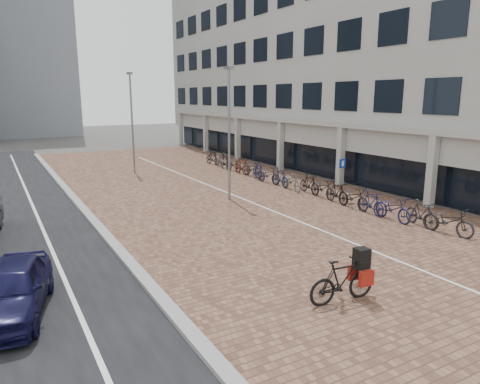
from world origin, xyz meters
name	(u,v)px	position (x,y,z in m)	size (l,w,h in m)	color
ground	(343,275)	(0.00, 0.00, 0.00)	(140.00, 140.00, 0.00)	#474442
plaza_brick	(218,191)	(2.00, 12.00, 0.01)	(14.50, 42.00, 0.04)	brown
curb	(80,205)	(-5.10, 12.00, 0.07)	(0.35, 42.00, 0.14)	gray
lane_line	(35,212)	(-7.00, 12.00, 0.02)	(0.12, 44.00, 0.00)	white
parking_line	(221,190)	(2.20, 12.00, 0.04)	(0.10, 30.00, 0.00)	white
office_building	(332,45)	(12.97, 16.00, 8.44)	(8.40, 40.00, 15.00)	#A8A8A2
car_navy	(10,289)	(-8.36, 2.01, 0.65)	(1.53, 3.79, 1.29)	black
hero_bike	(342,280)	(-1.21, -1.27, 0.59)	(1.93, 0.71, 1.33)	black
parking_sign	(342,174)	(6.27, 7.08, 1.34)	(0.43, 0.12, 2.05)	slate
lamp_near	(229,136)	(1.60, 9.91, 3.15)	(0.12, 0.12, 6.29)	slate
lamp_far	(132,124)	(-0.21, 20.00, 3.22)	(0.12, 0.12, 6.43)	gray
bike_row	(289,179)	(5.75, 10.65, 0.52)	(1.35, 21.47, 1.05)	black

